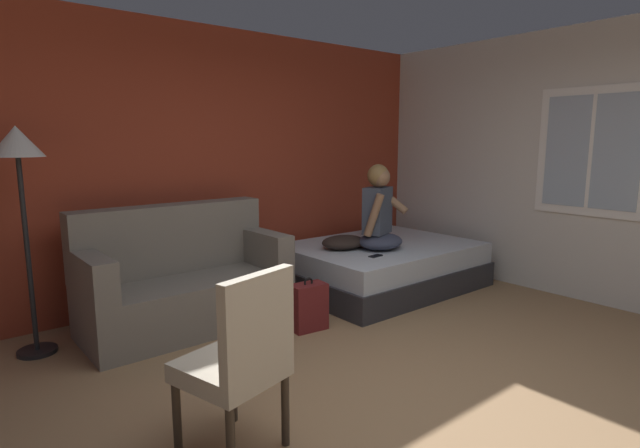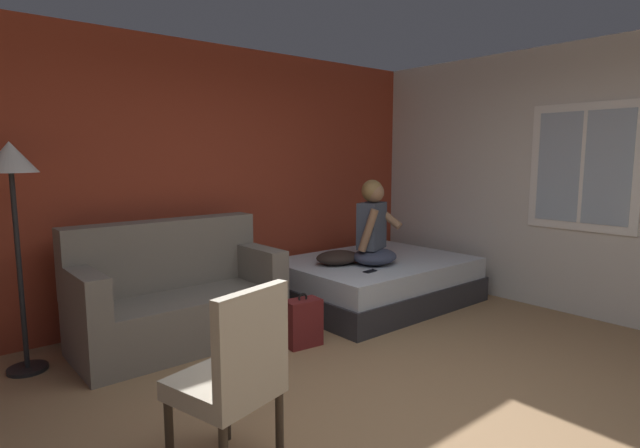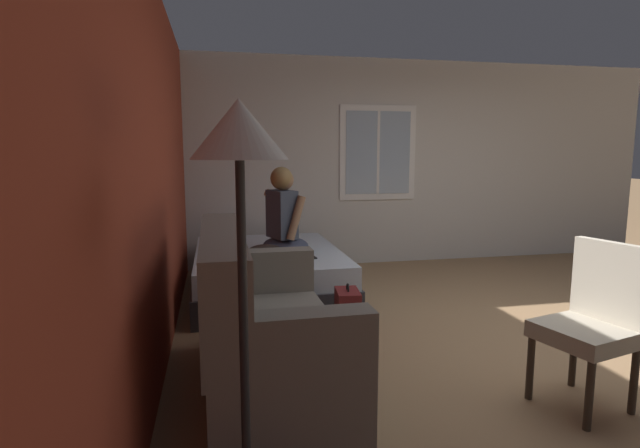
# 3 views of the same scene
# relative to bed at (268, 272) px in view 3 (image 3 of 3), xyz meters

# --- Properties ---
(ground_plane) EXTENTS (40.00, 40.00, 0.00)m
(ground_plane) POSITION_rel_bed_xyz_m (-1.73, -2.00, -0.24)
(ground_plane) COLOR #93704C
(wall_back_accent) EXTENTS (10.90, 0.16, 2.70)m
(wall_back_accent) POSITION_rel_bed_xyz_m (-1.73, 0.97, 1.11)
(wall_back_accent) COLOR #993823
(wall_back_accent) RESTS_ON ground
(wall_side_with_window) EXTENTS (0.19, 7.18, 2.70)m
(wall_side_with_window) POSITION_rel_bed_xyz_m (1.30, -2.00, 1.12)
(wall_side_with_window) COLOR silver
(wall_side_with_window) RESTS_ON ground
(bed) EXTENTS (2.03, 1.52, 0.48)m
(bed) POSITION_rel_bed_xyz_m (0.00, 0.00, 0.00)
(bed) COLOR #2D2D33
(bed) RESTS_ON ground
(couch) EXTENTS (1.71, 0.83, 1.04)m
(couch) POSITION_rel_bed_xyz_m (-2.17, 0.27, 0.16)
(couch) COLOR slate
(couch) RESTS_ON ground
(side_chair) EXTENTS (0.56, 0.56, 0.98)m
(side_chair) POSITION_rel_bed_xyz_m (-2.72, -1.64, 0.30)
(side_chair) COLOR #382D23
(side_chair) RESTS_ON ground
(person_seated) EXTENTS (0.64, 0.60, 0.88)m
(person_seated) POSITION_rel_bed_xyz_m (-0.19, -0.15, 0.60)
(person_seated) COLOR #383D51
(person_seated) RESTS_ON bed
(backpack) EXTENTS (0.32, 0.26, 0.46)m
(backpack) POSITION_rel_bed_xyz_m (-1.39, -0.49, -0.04)
(backpack) COLOR maroon
(backpack) RESTS_ON ground
(throw_pillow) EXTENTS (0.53, 0.43, 0.14)m
(throw_pillow) POSITION_rel_bed_xyz_m (-0.49, 0.08, 0.31)
(throw_pillow) COLOR #2D231E
(throw_pillow) RESTS_ON bed
(cell_phone) EXTENTS (0.15, 0.08, 0.01)m
(cell_phone) POSITION_rel_bed_xyz_m (-0.48, -0.38, 0.25)
(cell_phone) COLOR black
(cell_phone) RESTS_ON bed
(floor_lamp) EXTENTS (0.36, 0.36, 1.70)m
(floor_lamp) POSITION_rel_bed_xyz_m (-3.29, 0.43, 1.19)
(floor_lamp) COLOR black
(floor_lamp) RESTS_ON ground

